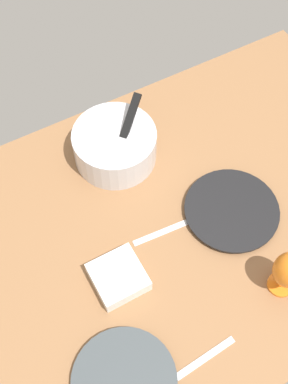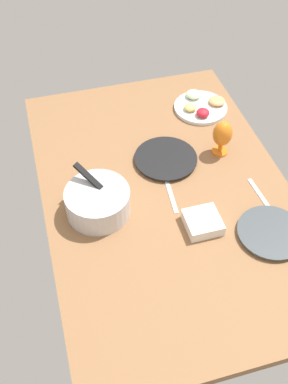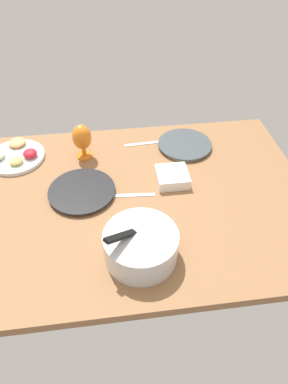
{
  "view_description": "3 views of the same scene",
  "coord_description": "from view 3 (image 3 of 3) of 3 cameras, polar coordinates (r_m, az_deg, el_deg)",
  "views": [
    {
      "loc": [
        -40.1,
        -54.22,
        128.42
      ],
      "look_at": [
        -4.86,
        9.7,
        7.79
      ],
      "focal_mm": 45.58,
      "sensor_mm": 36.0,
      "label": 1
    },
    {
      "loc": [
        -123.1,
        43.88,
        143.47
      ],
      "look_at": [
        -5.62,
        11.37,
        7.79
      ],
      "focal_mm": 42.56,
      "sensor_mm": 36.0,
      "label": 2
    },
    {
      "loc": [
        4.31,
        102.51,
        101.18
      ],
      "look_at": [
        -8.29,
        5.67,
        7.79
      ],
      "focal_mm": 32.0,
      "sensor_mm": 36.0,
      "label": 3
    }
  ],
  "objects": [
    {
      "name": "dinner_plate_left",
      "position": [
        1.72,
        6.81,
        7.8
      ],
      "size": [
        26.47,
        26.47,
        2.0
      ],
      "color": "silver",
      "rests_on": "ground_plane"
    },
    {
      "name": "square_bowl_white",
      "position": [
        1.5,
        4.75,
        2.63
      ],
      "size": [
        13.68,
        13.68,
        4.85
      ],
      "color": "white",
      "rests_on": "ground_plane"
    },
    {
      "name": "ground_plane",
      "position": [
        1.46,
        -3.53,
        -1.55
      ],
      "size": [
        160.0,
        104.0,
        4.0
      ],
      "primitive_type": "cube",
      "color": "#8C603D"
    },
    {
      "name": "dinner_plate_right",
      "position": [
        1.47,
        -10.31,
        0.08
      ],
      "size": [
        28.42,
        28.42,
        2.02
      ],
      "color": "#4C4C51",
      "rests_on": "ground_plane"
    },
    {
      "name": "hurricane_glass_orange",
      "position": [
        1.62,
        -10.29,
        8.78
      ],
      "size": [
        8.83,
        8.83,
        17.27
      ],
      "color": "orange",
      "rests_on": "ground_plane"
    },
    {
      "name": "fruit_platter",
      "position": [
        1.74,
        -20.67,
        5.73
      ],
      "size": [
        26.78,
        26.78,
        5.44
      ],
      "color": "silver",
      "rests_on": "ground_plane"
    },
    {
      "name": "fork_by_right_plate",
      "position": [
        1.45,
        -1.72,
        -0.48
      ],
      "size": [
        18.09,
        3.24,
        0.6
      ],
      "primitive_type": "cube",
      "rotation": [
        0.0,
        0.0,
        -0.08
      ],
      "color": "silver",
      "rests_on": "ground_plane"
    },
    {
      "name": "mixing_bowl",
      "position": [
        1.2,
        -0.55,
        -8.8
      ],
      "size": [
        26.1,
        26.1,
        18.05
      ],
      "color": "silver",
      "rests_on": "ground_plane"
    },
    {
      "name": "fork_by_left_plate",
      "position": [
        1.73,
        -0.34,
        8.09
      ],
      "size": [
        18.08,
        2.92,
        0.6
      ],
      "primitive_type": "cube",
      "rotation": [
        0.0,
        0.0,
        0.06
      ],
      "color": "silver",
      "rests_on": "ground_plane"
    }
  ]
}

